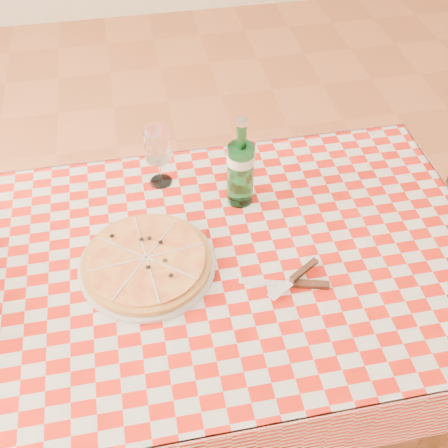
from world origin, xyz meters
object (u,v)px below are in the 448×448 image
object	(u,v)px
pizza_plate	(147,261)
wine_glass	(159,157)
dining_table	(236,280)
water_bottle	(241,162)

from	to	relation	value
pizza_plate	wine_glass	bearing A→B (deg)	77.31
dining_table	pizza_plate	xyz separation A→B (m)	(-0.23, 0.01, 0.12)
pizza_plate	water_bottle	xyz separation A→B (m)	(0.28, 0.20, 0.11)
pizza_plate	wine_glass	xyz separation A→B (m)	(0.07, 0.31, 0.07)
wine_glass	pizza_plate	bearing A→B (deg)	-102.69
pizza_plate	wine_glass	distance (m)	0.33
pizza_plate	dining_table	bearing A→B (deg)	-1.88
dining_table	wine_glass	world-z (taller)	wine_glass
wine_glass	water_bottle	bearing A→B (deg)	-29.20
water_bottle	pizza_plate	bearing A→B (deg)	-144.89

